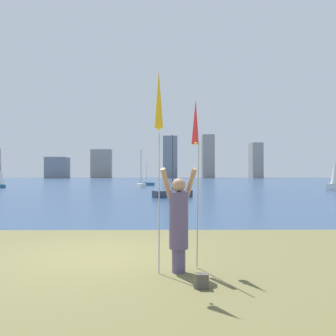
{
  "coord_description": "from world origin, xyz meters",
  "views": [
    {
      "loc": [
        1.62,
        -7.89,
        1.9
      ],
      "look_at": [
        1.82,
        14.41,
        2.19
      ],
      "focal_mm": 36.55,
      "sensor_mm": 36.0,
      "label": 1
    }
  ],
  "objects_px": {
    "kite_flag_left": "(159,104)",
    "bag": "(202,281)",
    "person": "(179,221)",
    "kite_flag_right": "(196,126)",
    "sailboat_2": "(0,176)",
    "sailboat_5": "(147,184)",
    "sailboat_1": "(141,185)",
    "sailboat_0": "(173,193)",
    "sailboat_3": "(336,177)"
  },
  "relations": [
    {
      "from": "sailboat_2",
      "to": "sailboat_3",
      "type": "height_order",
      "value": "sailboat_2"
    },
    {
      "from": "kite_flag_right",
      "to": "sailboat_5",
      "type": "xyz_separation_m",
      "value": [
        -3.33,
        42.99,
        -2.61
      ]
    },
    {
      "from": "sailboat_0",
      "to": "sailboat_3",
      "type": "height_order",
      "value": "sailboat_0"
    },
    {
      "from": "kite_flag_right",
      "to": "sailboat_2",
      "type": "bearing_deg",
      "value": 120.72
    },
    {
      "from": "sailboat_1",
      "to": "sailboat_5",
      "type": "relative_size",
      "value": 1.51
    },
    {
      "from": "kite_flag_left",
      "to": "bag",
      "type": "xyz_separation_m",
      "value": [
        0.73,
        -0.59,
        -3.04
      ]
    },
    {
      "from": "kite_flag_right",
      "to": "sailboat_0",
      "type": "xyz_separation_m",
      "value": [
        -0.06,
        19.0,
        -2.54
      ]
    },
    {
      "from": "person",
      "to": "bag",
      "type": "xyz_separation_m",
      "value": [
        0.35,
        -0.92,
        -0.86
      ]
    },
    {
      "from": "kite_flag_left",
      "to": "sailboat_1",
      "type": "bearing_deg",
      "value": 94.49
    },
    {
      "from": "sailboat_2",
      "to": "sailboat_0",
      "type": "bearing_deg",
      "value": -38.2
    },
    {
      "from": "kite_flag_right",
      "to": "sailboat_3",
      "type": "bearing_deg",
      "value": 58.89
    },
    {
      "from": "kite_flag_right",
      "to": "sailboat_2",
      "type": "height_order",
      "value": "sailboat_2"
    },
    {
      "from": "person",
      "to": "sailboat_1",
      "type": "height_order",
      "value": "sailboat_1"
    },
    {
      "from": "sailboat_2",
      "to": "sailboat_5",
      "type": "relative_size",
      "value": 1.5
    },
    {
      "from": "sailboat_2",
      "to": "sailboat_5",
      "type": "height_order",
      "value": "sailboat_2"
    },
    {
      "from": "kite_flag_left",
      "to": "sailboat_1",
      "type": "distance_m",
      "value": 38.8
    },
    {
      "from": "sailboat_2",
      "to": "sailboat_5",
      "type": "distance_m",
      "value": 19.34
    },
    {
      "from": "bag",
      "to": "sailboat_3",
      "type": "bearing_deg",
      "value": 60.09
    },
    {
      "from": "kite_flag_right",
      "to": "sailboat_5",
      "type": "distance_m",
      "value": 43.2
    },
    {
      "from": "person",
      "to": "kite_flag_right",
      "type": "bearing_deg",
      "value": 61.55
    },
    {
      "from": "sailboat_1",
      "to": "kite_flag_right",
      "type": "bearing_deg",
      "value": -84.27
    },
    {
      "from": "kite_flag_left",
      "to": "sailboat_1",
      "type": "relative_size",
      "value": 0.77
    },
    {
      "from": "sailboat_1",
      "to": "sailboat_2",
      "type": "xyz_separation_m",
      "value": [
        -17.38,
        -2.08,
        1.11
      ]
    },
    {
      "from": "person",
      "to": "kite_flag_right",
      "type": "relative_size",
      "value": 0.58
    },
    {
      "from": "bag",
      "to": "sailboat_5",
      "type": "distance_m",
      "value": 44.59
    },
    {
      "from": "kite_flag_left",
      "to": "bag",
      "type": "relative_size",
      "value": 15.91
    },
    {
      "from": "person",
      "to": "sailboat_5",
      "type": "relative_size",
      "value": 0.61
    },
    {
      "from": "bag",
      "to": "sailboat_1",
      "type": "height_order",
      "value": "sailboat_1"
    },
    {
      "from": "sailboat_2",
      "to": "sailboat_5",
      "type": "bearing_deg",
      "value": 22.49
    },
    {
      "from": "person",
      "to": "kite_flag_left",
      "type": "xyz_separation_m",
      "value": [
        -0.38,
        -0.33,
        2.17
      ]
    },
    {
      "from": "kite_flag_right",
      "to": "sailboat_3",
      "type": "xyz_separation_m",
      "value": [
        17.45,
        28.91,
        -1.41
      ]
    },
    {
      "from": "bag",
      "to": "sailboat_0",
      "type": "height_order",
      "value": "sailboat_0"
    },
    {
      "from": "person",
      "to": "bag",
      "type": "relative_size",
      "value": 8.36
    },
    {
      "from": "kite_flag_right",
      "to": "person",
      "type": "bearing_deg",
      "value": -124.16
    },
    {
      "from": "kite_flag_left",
      "to": "sailboat_5",
      "type": "xyz_separation_m",
      "value": [
        -2.58,
        43.88,
        -2.9
      ]
    },
    {
      "from": "person",
      "to": "sailboat_0",
      "type": "height_order",
      "value": "sailboat_0"
    },
    {
      "from": "sailboat_0",
      "to": "sailboat_5",
      "type": "relative_size",
      "value": 1.46
    },
    {
      "from": "kite_flag_left",
      "to": "sailboat_1",
      "type": "height_order",
      "value": "sailboat_1"
    },
    {
      "from": "sailboat_1",
      "to": "sailboat_5",
      "type": "xyz_separation_m",
      "value": [
        0.45,
        5.3,
        -0.04
      ]
    },
    {
      "from": "sailboat_0",
      "to": "kite_flag_right",
      "type": "bearing_deg",
      "value": -89.82
    },
    {
      "from": "sailboat_1",
      "to": "sailboat_3",
      "type": "distance_m",
      "value": 23.0
    },
    {
      "from": "sailboat_1",
      "to": "sailboat_3",
      "type": "xyz_separation_m",
      "value": [
        21.23,
        -8.78,
        1.16
      ]
    },
    {
      "from": "bag",
      "to": "sailboat_2",
      "type": "relative_size",
      "value": 0.05
    },
    {
      "from": "sailboat_1",
      "to": "sailboat_2",
      "type": "bearing_deg",
      "value": -173.18
    },
    {
      "from": "sailboat_3",
      "to": "sailboat_5",
      "type": "xyz_separation_m",
      "value": [
        -20.78,
        14.08,
        -1.2
      ]
    },
    {
      "from": "person",
      "to": "sailboat_0",
      "type": "xyz_separation_m",
      "value": [
        0.31,
        19.56,
        -0.66
      ]
    },
    {
      "from": "sailboat_1",
      "to": "sailboat_2",
      "type": "height_order",
      "value": "sailboat_1"
    },
    {
      "from": "sailboat_0",
      "to": "sailboat_2",
      "type": "xyz_separation_m",
      "value": [
        -21.1,
        16.61,
        1.08
      ]
    },
    {
      "from": "sailboat_1",
      "to": "sailboat_5",
      "type": "distance_m",
      "value": 5.32
    },
    {
      "from": "sailboat_3",
      "to": "sailboat_5",
      "type": "relative_size",
      "value": 1.3
    }
  ]
}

